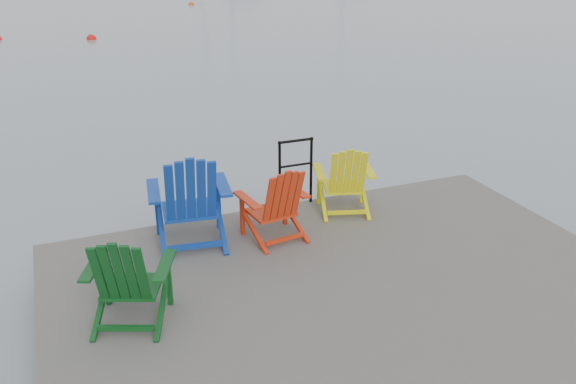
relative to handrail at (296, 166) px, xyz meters
name	(u,v)px	position (x,y,z in m)	size (l,w,h in m)	color
ground	(366,347)	(-0.25, -2.45, -1.04)	(400.00, 400.00, 0.00)	gray
dock	(368,318)	(-0.25, -2.45, -0.69)	(6.00, 5.00, 1.40)	#302D2A
handrail	(296,166)	(0.00, 0.00, 0.00)	(0.48, 0.04, 0.90)	black
chair_green	(127,278)	(-2.42, -1.90, -0.06)	(0.92, 0.88, 0.95)	#0B3E14
chair_blue	(190,199)	(-1.53, -0.61, 0.04)	(1.00, 0.94, 1.15)	navy
chair_red	(276,203)	(-0.59, -0.84, -0.08)	(0.80, 0.75, 0.92)	red
chair_yellow	(345,179)	(0.48, -0.47, -0.08)	(0.86, 0.82, 0.92)	yellow
buoy_a	(92,39)	(-0.97, 18.15, -1.04)	(0.38, 0.38, 0.38)	red
buoy_d	(191,5)	(5.42, 28.49, -1.04)	(0.34, 0.34, 0.34)	#EB4A0D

